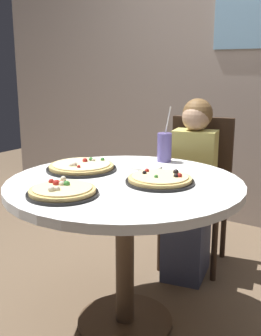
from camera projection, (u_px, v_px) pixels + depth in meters
ground_plane at (125, 322)px, 2.07m from camera, size 8.00×8.00×0.00m
wall_with_window at (252, 42)px, 3.10m from camera, size 5.20×0.14×2.90m
dining_table at (125, 203)px, 1.92m from camera, size 1.10×1.10×0.75m
chair_wooden at (198, 183)px, 2.66m from camera, size 0.48×0.48×0.95m
diner_child at (190, 197)px, 2.51m from camera, size 0.32×0.43×1.08m
pizza_veggie at (62, 191)px, 1.68m from camera, size 0.30×0.30×0.05m
pizza_cheese at (82, 167)px, 2.09m from camera, size 0.36×0.36×0.05m
pizza_pepperoni at (160, 179)px, 1.85m from camera, size 0.32×0.32×0.05m
soda_cup at (164, 147)px, 2.26m from camera, size 0.08×0.08×0.31m
plate_small at (145, 166)px, 2.15m from camera, size 0.18×0.18×0.01m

